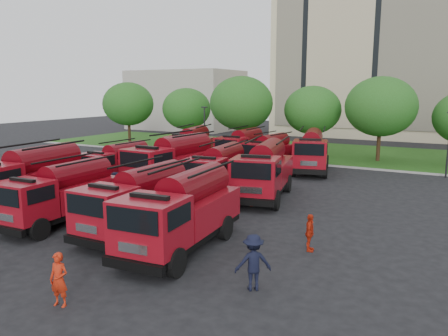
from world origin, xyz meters
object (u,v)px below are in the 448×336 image
at_px(fire_truck_1, 62,193).
at_px(firefighter_4, 116,204).
at_px(fire_truck_0, 29,179).
at_px(fire_truck_2, 138,201).
at_px(fire_truck_10, 268,152).
at_px(fire_truck_9, 242,147).
at_px(fire_truck_11, 312,151).
at_px(fire_truck_6, 218,170).
at_px(fire_truck_7, 264,170).
at_px(fire_truck_5, 173,162).
at_px(firefighter_2, 309,251).
at_px(firefighter_3, 253,289).
at_px(fire_truck_3, 182,211).
at_px(firefighter_0, 61,305).
at_px(fire_truck_4, 117,163).
at_px(firefighter_5, 250,205).
at_px(fire_truck_8, 191,145).

distance_m(fire_truck_1, firefighter_4, 4.34).
xyz_separation_m(fire_truck_0, firefighter_4, (3.51, 3.18, -1.78)).
bearing_deg(fire_truck_2, fire_truck_10, 93.40).
distance_m(fire_truck_9, fire_truck_11, 6.69).
distance_m(fire_truck_6, fire_truck_7, 3.17).
relative_size(fire_truck_5, fire_truck_10, 1.21).
xyz_separation_m(fire_truck_2, firefighter_4, (-4.62, 3.43, -1.58)).
bearing_deg(firefighter_2, firefighter_3, 163.19).
bearing_deg(fire_truck_7, fire_truck_0, -151.75).
distance_m(fire_truck_0, fire_truck_11, 21.86).
xyz_separation_m(fire_truck_0, firefighter_2, (16.04, 1.30, -1.78)).
height_order(firefighter_2, firefighter_4, firefighter_4).
relative_size(fire_truck_3, firefighter_0, 4.27).
bearing_deg(fire_truck_5, fire_truck_11, 60.97).
bearing_deg(fire_truck_9, fire_truck_2, -79.73).
height_order(fire_truck_3, fire_truck_4, fire_truck_3).
height_order(fire_truck_2, firefighter_5, fire_truck_2).
xyz_separation_m(firefighter_2, firefighter_4, (-12.53, 1.88, 0.00)).
distance_m(fire_truck_1, fire_truck_7, 12.08).
relative_size(fire_truck_11, firefighter_4, 4.04).
height_order(fire_truck_11, firefighter_4, fire_truck_11).
bearing_deg(fire_truck_4, firefighter_3, -34.06).
height_order(fire_truck_0, firefighter_3, fire_truck_0).
bearing_deg(fire_truck_8, fire_truck_4, -103.36).
height_order(fire_truck_3, firefighter_3, fire_truck_3).
bearing_deg(fire_truck_11, fire_truck_10, 171.20).
distance_m(fire_truck_2, firefighter_5, 7.69).
relative_size(fire_truck_5, fire_truck_8, 1.05).
distance_m(fire_truck_8, fire_truck_10, 7.41).
xyz_separation_m(fire_truck_8, fire_truck_10, (7.35, 0.90, -0.20)).
bearing_deg(fire_truck_11, firefighter_0, -104.13).
height_order(fire_truck_6, firefighter_5, fire_truck_6).
height_order(fire_truck_7, firefighter_4, fire_truck_7).
relative_size(fire_truck_6, fire_truck_9, 1.00).
relative_size(fire_truck_0, firefighter_0, 4.58).
bearing_deg(fire_truck_3, firefighter_3, -30.76).
distance_m(fire_truck_0, fire_truck_9, 20.06).
distance_m(fire_truck_0, fire_truck_10, 19.97).
xyz_separation_m(fire_truck_1, firefighter_5, (6.95, 7.73, -1.55)).
xyz_separation_m(firefighter_3, firefighter_4, (-11.96, 6.33, 0.00)).
distance_m(fire_truck_1, fire_truck_2, 4.52).
distance_m(fire_truck_8, firefighter_4, 15.45).
height_order(fire_truck_0, fire_truck_7, fire_truck_0).
distance_m(fire_truck_8, firefighter_0, 27.55).
bearing_deg(fire_truck_5, firefighter_2, -27.88).
bearing_deg(firefighter_2, fire_truck_5, 49.22).
bearing_deg(firefighter_0, fire_truck_3, 73.83).
xyz_separation_m(fire_truck_2, fire_truck_4, (-8.91, 8.34, -0.13)).
bearing_deg(fire_truck_3, fire_truck_4, 137.70).
height_order(fire_truck_0, fire_truck_2, fire_truck_0).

